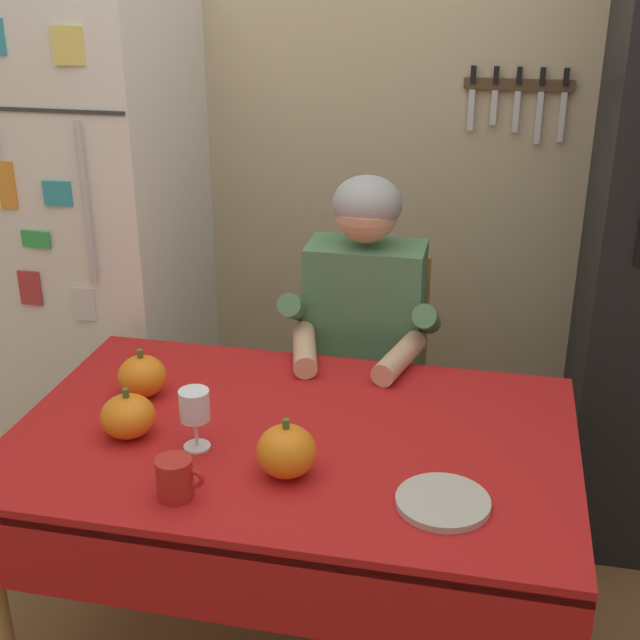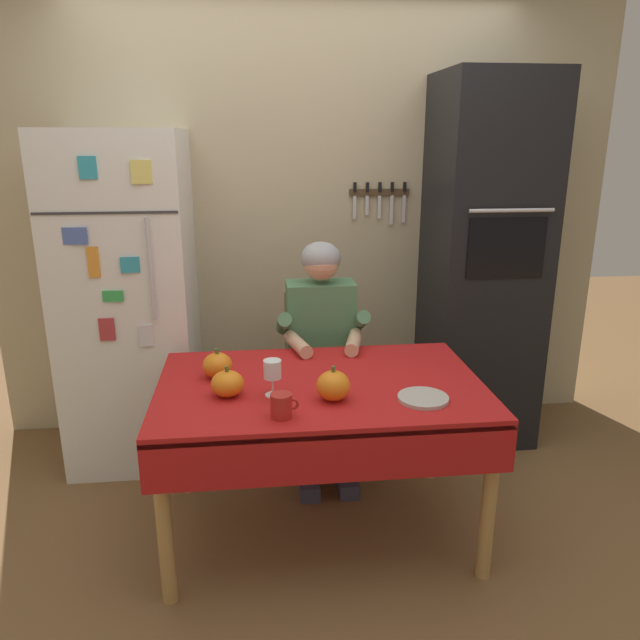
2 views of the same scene
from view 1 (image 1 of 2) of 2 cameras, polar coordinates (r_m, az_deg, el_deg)
name	(u,v)px [view 1 (image 1 of 2)]	position (r m, az deg, el deg)	size (l,w,h in m)	color
back_wall_assembly	(389,121)	(3.11, 4.64, 13.18)	(3.70, 0.13, 2.60)	#BCAD89
refrigerator	(91,243)	(3.14, -15.09, 5.03)	(0.68, 0.71, 1.80)	white
dining_table	(291,465)	(2.17, -1.98, -9.71)	(1.40, 0.90, 0.74)	tan
chair_behind_person	(369,379)	(2.91, 3.31, -3.99)	(0.40, 0.40, 0.93)	#9E6B33
seated_person	(361,341)	(2.64, 2.77, -1.44)	(0.47, 0.55, 1.25)	#38384C
coffee_mug	(175,478)	(1.91, -9.67, -10.41)	(0.11, 0.08, 0.09)	#B2231E
wine_glass	(195,408)	(2.05, -8.40, -5.85)	(0.07, 0.07, 0.15)	white
pumpkin_large	(286,451)	(1.95, -2.27, -8.78)	(0.14, 0.14, 0.14)	orange
pumpkin_medium	(142,376)	(2.34, -11.83, -3.70)	(0.13, 0.13, 0.13)	orange
pumpkin_small	(128,415)	(2.16, -12.72, -6.26)	(0.14, 0.14, 0.13)	orange
serving_tray	(443,502)	(1.90, 8.24, -11.97)	(0.21, 0.21, 0.02)	#B7B2A8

